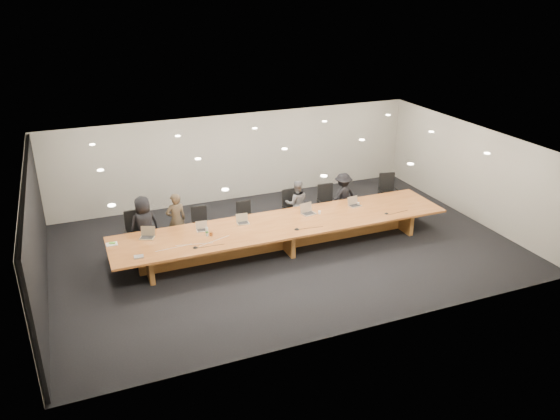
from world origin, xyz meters
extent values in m
plane|color=black|center=(0.00, 0.00, 0.00)|extent=(12.00, 12.00, 0.00)
cube|color=beige|center=(0.00, 4.00, 1.40)|extent=(12.00, 0.02, 2.80)
cube|color=black|center=(-5.94, 0.00, 1.37)|extent=(0.08, 7.84, 2.74)
cube|color=brown|center=(0.00, 0.00, 0.72)|extent=(9.00, 1.80, 0.06)
cube|color=brown|center=(0.00, 0.00, 0.34)|extent=(7.65, 0.15, 0.69)
cube|color=brown|center=(-3.60, 0.00, 0.34)|extent=(0.12, 1.26, 0.69)
cube|color=brown|center=(0.00, 0.00, 0.34)|extent=(0.12, 1.26, 0.69)
cube|color=brown|center=(3.60, 0.00, 0.34)|extent=(0.12, 1.26, 0.69)
imported|color=black|center=(-3.45, 1.12, 0.79)|extent=(0.85, 0.63, 1.58)
imported|color=#3A2E20|center=(-2.59, 1.26, 0.75)|extent=(0.58, 0.41, 1.50)
imported|color=#59595B|center=(0.91, 1.27, 0.69)|extent=(0.78, 0.67, 1.38)
imported|color=black|center=(2.41, 1.25, 0.71)|extent=(1.01, 0.72, 1.41)
cylinder|color=silver|center=(-2.09, -0.01, 0.86)|extent=(0.09, 0.09, 0.22)
cylinder|color=brown|center=(-1.99, -0.03, 0.80)|extent=(0.09, 0.09, 0.10)
cone|color=white|center=(1.12, 0.19, 0.79)|extent=(0.10, 0.10, 0.09)
cone|color=silver|center=(2.42, 0.35, 0.79)|extent=(0.08, 0.08, 0.08)
cube|color=silver|center=(-4.35, 0.40, 0.76)|extent=(0.27, 0.22, 0.02)
cube|color=#5BAB2D|center=(-4.33, 0.42, 0.78)|extent=(0.16, 0.12, 0.02)
cube|color=silver|center=(-3.85, -0.53, 0.77)|extent=(0.23, 0.18, 0.03)
cone|color=black|center=(-2.52, -0.54, 0.77)|extent=(0.15, 0.15, 0.03)
cone|color=black|center=(0.14, -0.50, 0.77)|extent=(0.14, 0.14, 0.03)
cone|color=black|center=(2.82, -0.49, 0.76)|extent=(0.14, 0.14, 0.03)
camera|label=1|loc=(-5.02, -12.07, 6.63)|focal=35.00mm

